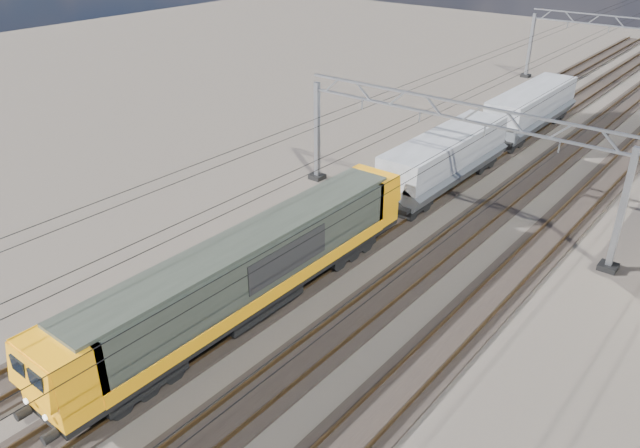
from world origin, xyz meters
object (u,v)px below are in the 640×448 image
Objects in this scene: catenary_gantry_mid at (448,156)px; hopper_wagon_mid at (531,107)px; hopper_wagon_lead at (445,157)px; catenary_gantry_far at (626,52)px; locomotive at (251,269)px.

catenary_gantry_mid reaches higher than hopper_wagon_mid.
hopper_wagon_mid is at bearing 90.00° from hopper_wagon_lead.
catenary_gantry_mid is 1.53× the size of hopper_wagon_lead.
hopper_wagon_lead is (-2.00, 3.72, -1.67)m from catenary_gantry_mid.
catenary_gantry_far is 32.39m from hopper_wagon_lead.
catenary_gantry_mid is at bearing -90.00° from catenary_gantry_far.
catenary_gantry_far is 50.04m from locomotive.
catenary_gantry_mid is 14.21m from locomotive.
catenary_gantry_mid is 0.94× the size of locomotive.
hopper_wagon_lead is 14.20m from hopper_wagon_mid.
locomotive is 17.70m from hopper_wagon_lead.
catenary_gantry_mid is 1.53× the size of hopper_wagon_mid.
locomotive is 1.62× the size of hopper_wagon_mid.
locomotive is at bearing -90.00° from hopper_wagon_mid.
catenary_gantry_mid is at bearing -83.63° from hopper_wagon_mid.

